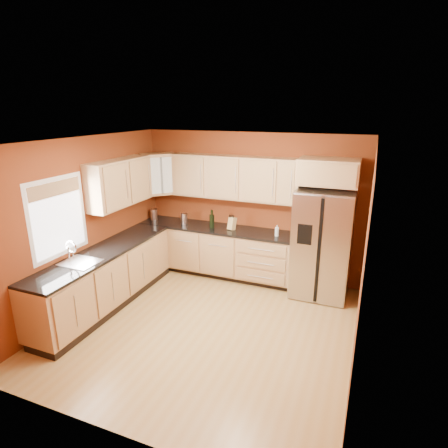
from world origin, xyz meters
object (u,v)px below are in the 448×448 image
(refrigerator, at_px, (322,244))
(soap_dispenser, at_px, (277,231))
(canister_left, at_px, (184,219))
(wine_bottle_a, at_px, (212,219))
(knife_block, at_px, (232,223))

(refrigerator, relative_size, soap_dispenser, 9.33)
(refrigerator, bearing_deg, soap_dispenser, 179.51)
(canister_left, bearing_deg, wine_bottle_a, -2.48)
(canister_left, distance_m, soap_dispenser, 1.77)
(wine_bottle_a, xyz_separation_m, soap_dispenser, (1.19, -0.01, -0.07))
(soap_dispenser, bearing_deg, wine_bottle_a, 179.38)
(refrigerator, height_order, canister_left, refrigerator)
(wine_bottle_a, relative_size, soap_dispenser, 1.71)
(refrigerator, distance_m, canister_left, 2.53)
(canister_left, xyz_separation_m, soap_dispenser, (1.77, -0.04, -0.00))
(refrigerator, bearing_deg, knife_block, 177.94)
(wine_bottle_a, bearing_deg, soap_dispenser, -0.62)
(knife_block, distance_m, soap_dispenser, 0.83)
(canister_left, distance_m, wine_bottle_a, 0.59)
(refrigerator, bearing_deg, canister_left, 178.99)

